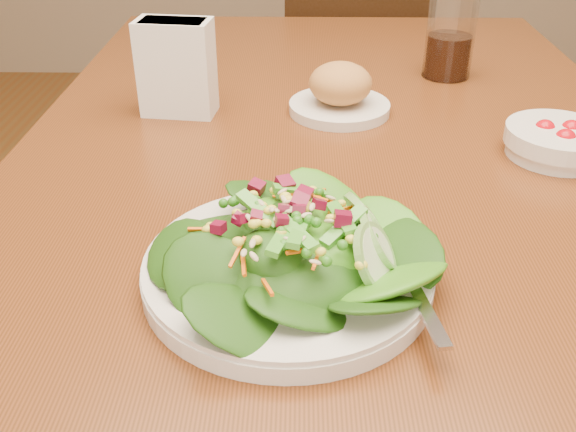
# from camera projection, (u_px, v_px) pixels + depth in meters

# --- Properties ---
(dining_table) EXTENTS (0.90, 1.40, 0.75)m
(dining_table) POSITION_uv_depth(u_px,v_px,m) (340.00, 211.00, 0.93)
(dining_table) COLOR brown
(dining_table) RESTS_ON ground_plane
(chair_far) EXTENTS (0.45, 0.45, 0.92)m
(chair_far) POSITION_uv_depth(u_px,v_px,m) (354.00, 70.00, 1.96)
(chair_far) COLOR black
(chair_far) RESTS_ON ground_plane
(salad_plate) EXTENTS (0.28, 0.28, 0.08)m
(salad_plate) POSITION_uv_depth(u_px,v_px,m) (298.00, 254.00, 0.61)
(salad_plate) COLOR silver
(salad_plate) RESTS_ON dining_table
(bread_plate) EXTENTS (0.15, 0.15, 0.08)m
(bread_plate) POSITION_uv_depth(u_px,v_px,m) (340.00, 93.00, 0.97)
(bread_plate) COLOR silver
(bread_plate) RESTS_ON dining_table
(tomato_bowl) EXTENTS (0.14, 0.14, 0.05)m
(tomato_bowl) POSITION_uv_depth(u_px,v_px,m) (558.00, 141.00, 0.84)
(tomato_bowl) COLOR silver
(tomato_bowl) RESTS_ON dining_table
(drinking_glass) EXTENTS (0.08, 0.08, 0.14)m
(drinking_glass) POSITION_uv_depth(u_px,v_px,m) (450.00, 41.00, 1.09)
(drinking_glass) COLOR silver
(drinking_glass) RESTS_ON dining_table
(napkin_holder) EXTENTS (0.11, 0.07, 0.14)m
(napkin_holder) POSITION_uv_depth(u_px,v_px,m) (176.00, 65.00, 0.94)
(napkin_holder) COLOR white
(napkin_holder) RESTS_ON dining_table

